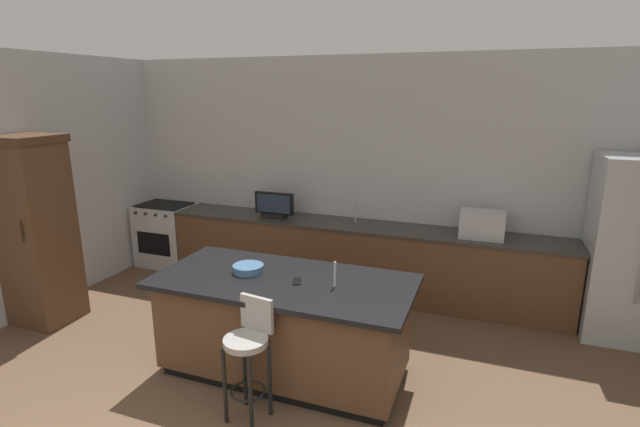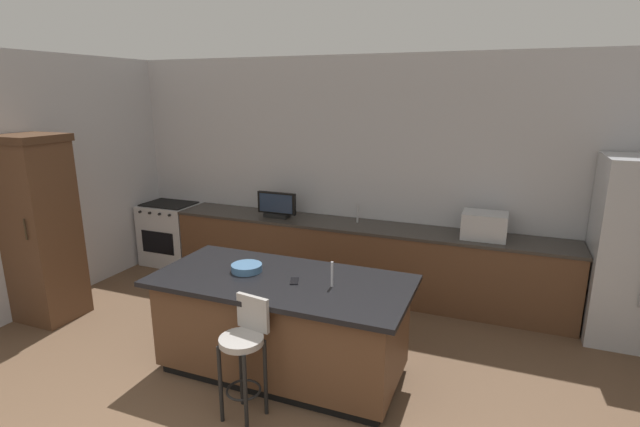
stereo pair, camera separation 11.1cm
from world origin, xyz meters
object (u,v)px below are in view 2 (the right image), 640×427
at_px(microwave, 484,225).
at_px(bar_stool_center, 245,349).
at_px(range_oven, 171,233).
at_px(fruit_bowl, 247,268).
at_px(cell_phone, 294,281).
at_px(tv_monitor, 277,206).
at_px(kitchen_island, 282,325).
at_px(cabinet_tower, 40,226).

relative_size(microwave, bar_stool_center, 0.49).
xyz_separation_m(range_oven, fruit_bowl, (2.43, -1.91, 0.49)).
xyz_separation_m(bar_stool_center, cell_phone, (0.13, 0.63, 0.33)).
height_order(tv_monitor, fruit_bowl, tv_monitor).
xyz_separation_m(kitchen_island, cell_phone, (0.14, -0.02, 0.45)).
relative_size(kitchen_island, fruit_bowl, 8.14).
distance_m(tv_monitor, fruit_bowl, 1.97).
bearing_deg(cabinet_tower, microwave, 23.24).
height_order(kitchen_island, tv_monitor, tv_monitor).
distance_m(cabinet_tower, bar_stool_center, 3.06).
bearing_deg(kitchen_island, bar_stool_center, -89.55).
xyz_separation_m(range_oven, tv_monitor, (1.79, -0.05, 0.59)).
distance_m(fruit_bowl, cell_phone, 0.51).
relative_size(cabinet_tower, tv_monitor, 3.86).
bearing_deg(kitchen_island, cabinet_tower, 179.63).
bearing_deg(microwave, kitchen_island, -128.72).
bearing_deg(bar_stool_center, kitchen_island, 99.05).
bearing_deg(fruit_bowl, cabinet_tower, -179.54).
relative_size(kitchen_island, cell_phone, 15.14).
bearing_deg(cabinet_tower, range_oven, 85.63).
xyz_separation_m(cabinet_tower, fruit_bowl, (2.58, 0.02, -0.13)).
bearing_deg(range_oven, fruit_bowl, -38.26).
height_order(range_oven, tv_monitor, tv_monitor).
bearing_deg(range_oven, microwave, 0.01).
distance_m(cabinet_tower, fruit_bowl, 2.58).
relative_size(bar_stool_center, fruit_bowl, 3.50).
bearing_deg(range_oven, cell_phone, -33.94).
height_order(cabinet_tower, cell_phone, cabinet_tower).
xyz_separation_m(kitchen_island, bar_stool_center, (0.01, -0.65, 0.12)).
bearing_deg(kitchen_island, range_oven, 145.02).
bearing_deg(microwave, cabinet_tower, -156.76).
distance_m(kitchen_island, range_oven, 3.41).
distance_m(kitchen_island, cell_phone, 0.47).
xyz_separation_m(cabinet_tower, bar_stool_center, (2.95, -0.67, -0.49)).
height_order(cabinet_tower, microwave, cabinet_tower).
xyz_separation_m(cabinet_tower, cell_phone, (3.08, -0.04, -0.16)).
distance_m(range_oven, fruit_bowl, 3.13).
distance_m(kitchen_island, fruit_bowl, 0.60).
height_order(kitchen_island, microwave, microwave).
distance_m(range_oven, cell_phone, 3.56).
height_order(range_oven, microwave, microwave).
relative_size(cabinet_tower, bar_stool_center, 2.11).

